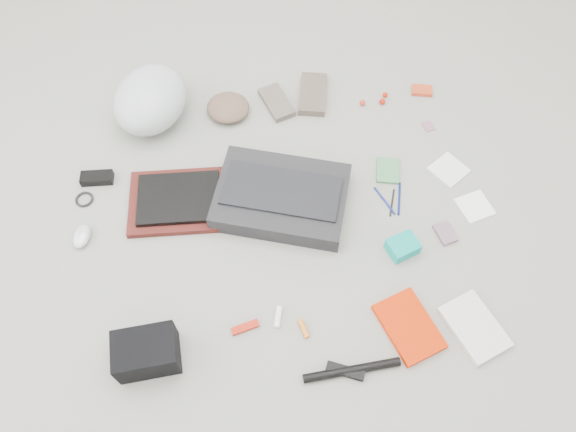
{
  "coord_description": "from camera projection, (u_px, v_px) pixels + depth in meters",
  "views": [
    {
      "loc": [
        -0.13,
        -1.05,
        1.84
      ],
      "look_at": [
        0.0,
        0.0,
        0.05
      ],
      "focal_mm": 35.0,
      "sensor_mm": 36.0,
      "label": 1
    }
  ],
  "objects": [
    {
      "name": "stamp_sheet",
      "position": [
        428.0,
        126.0,
        2.35
      ],
      "size": [
        0.05,
        0.06,
        0.0
      ],
      "primitive_type": "cube",
      "rotation": [
        0.0,
        0.0,
        0.25
      ],
      "color": "#9B6681",
      "rests_on": "ground_plane"
    },
    {
      "name": "laptop_sleeve",
      "position": [
        179.0,
        201.0,
        2.15
      ],
      "size": [
        0.39,
        0.3,
        0.03
      ],
      "primitive_type": "cube",
      "rotation": [
        0.0,
        0.0,
        -0.05
      ],
      "color": "#4D1814",
      "rests_on": "ground_plane"
    },
    {
      "name": "pen_blue",
      "position": [
        385.0,
        201.0,
        2.16
      ],
      "size": [
        0.06,
        0.13,
        0.01
      ],
      "primitive_type": "cylinder",
      "rotation": [
        1.57,
        0.0,
        0.39
      ],
      "color": "navy",
      "rests_on": "ground_plane"
    },
    {
      "name": "bike_pump",
      "position": [
        352.0,
        370.0,
        1.82
      ],
      "size": [
        0.32,
        0.05,
        0.03
      ],
      "primitive_type": "cylinder",
      "rotation": [
        0.0,
        1.57,
        0.06
      ],
      "color": "black",
      "rests_on": "ground_plane"
    },
    {
      "name": "notepad",
      "position": [
        388.0,
        171.0,
        2.23
      ],
      "size": [
        0.11,
        0.13,
        0.01
      ],
      "primitive_type": "cube",
      "rotation": [
        0.0,
        0.0,
        -0.22
      ],
      "color": "#417E4F",
      "rests_on": "ground_plane"
    },
    {
      "name": "bike_helmet",
      "position": [
        150.0,
        100.0,
        2.29
      ],
      "size": [
        0.41,
        0.44,
        0.21
      ],
      "primitive_type": "ellipsoid",
      "rotation": [
        0.0,
        0.0,
        -0.43
      ],
      "color": "silver",
      "rests_on": "ground_plane"
    },
    {
      "name": "power_brick",
      "position": [
        97.0,
        178.0,
        2.2
      ],
      "size": [
        0.13,
        0.06,
        0.03
      ],
      "primitive_type": "cube",
      "rotation": [
        0.0,
        0.0,
        -0.05
      ],
      "color": "black",
      "rests_on": "ground_plane"
    },
    {
      "name": "bag_flap",
      "position": [
        281.0,
        191.0,
        2.09
      ],
      "size": [
        0.48,
        0.32,
        0.01
      ],
      "primitive_type": "cube",
      "rotation": [
        0.0,
        0.0,
        -0.31
      ],
      "color": "black",
      "rests_on": "messenger_bag"
    },
    {
      "name": "accordion_wallet",
      "position": [
        403.0,
        247.0,
        2.04
      ],
      "size": [
        0.13,
        0.11,
        0.05
      ],
      "primitive_type": "cube",
      "rotation": [
        0.0,
        0.0,
        0.34
      ],
      "color": "#04A698",
      "rests_on": "ground_plane"
    },
    {
      "name": "toiletry_tube_white",
      "position": [
        278.0,
        317.0,
        1.92
      ],
      "size": [
        0.04,
        0.08,
        0.02
      ],
      "primitive_type": "cylinder",
      "rotation": [
        1.57,
        0.0,
        -0.26
      ],
      "color": "white",
      "rests_on": "ground_plane"
    },
    {
      "name": "lollipop_a",
      "position": [
        362.0,
        103.0,
        2.41
      ],
      "size": [
        0.03,
        0.03,
        0.02
      ],
      "primitive_type": "sphere",
      "rotation": [
        0.0,
        0.0,
        0.14
      ],
      "color": "red",
      "rests_on": "ground_plane"
    },
    {
      "name": "napkin_top",
      "position": [
        449.0,
        170.0,
        2.24
      ],
      "size": [
        0.17,
        0.17,
        0.01
      ],
      "primitive_type": "cube",
      "rotation": [
        0.0,
        0.0,
        0.59
      ],
      "color": "white",
      "rests_on": "ground_plane"
    },
    {
      "name": "lollipop_b",
      "position": [
        382.0,
        102.0,
        2.41
      ],
      "size": [
        0.03,
        0.03,
        0.03
      ],
      "primitive_type": "sphere",
      "rotation": [
        0.0,
        0.0,
        0.14
      ],
      "color": "#AA1503",
      "rests_on": "ground_plane"
    },
    {
      "name": "altoids_tin",
      "position": [
        422.0,
        91.0,
        2.44
      ],
      "size": [
        0.1,
        0.07,
        0.02
      ],
      "primitive_type": "cube",
      "rotation": [
        0.0,
        0.0,
        -0.22
      ],
      "color": "#C94222",
      "rests_on": "ground_plane"
    },
    {
      "name": "toiletry_tube_orange",
      "position": [
        304.0,
        329.0,
        1.9
      ],
      "size": [
        0.04,
        0.07,
        0.02
      ],
      "primitive_type": "cylinder",
      "rotation": [
        1.57,
        0.0,
        0.26
      ],
      "color": "orange",
      "rests_on": "ground_plane"
    },
    {
      "name": "messenger_bag",
      "position": [
        281.0,
        197.0,
        2.13
      ],
      "size": [
        0.57,
        0.48,
        0.08
      ],
      "primitive_type": "cube",
      "rotation": [
        0.0,
        0.0,
        -0.31
      ],
      "color": "#252428",
      "rests_on": "ground_plane"
    },
    {
      "name": "book_red",
      "position": [
        409.0,
        326.0,
        1.9
      ],
      "size": [
        0.22,
        0.27,
        0.02
      ],
      "primitive_type": "cube",
      "rotation": [
        0.0,
        0.0,
        0.33
      ],
      "color": "red",
      "rests_on": "ground_plane"
    },
    {
      "name": "cable_coil",
      "position": [
        84.0,
        199.0,
        2.16
      ],
      "size": [
        0.09,
        0.09,
        0.01
      ],
      "primitive_type": "torus",
      "rotation": [
        0.0,
        0.0,
        0.43
      ],
      "color": "black",
      "rests_on": "ground_plane"
    },
    {
      "name": "pen_navy",
      "position": [
        399.0,
        199.0,
        2.17
      ],
      "size": [
        0.05,
        0.14,
        0.01
      ],
      "primitive_type": "cylinder",
      "rotation": [
        1.57,
        0.0,
        -0.26
      ],
      "color": "navy",
      "rests_on": "ground_plane"
    },
    {
      "name": "book_white",
      "position": [
        474.0,
        327.0,
        1.9
      ],
      "size": [
        0.22,
        0.26,
        0.02
      ],
      "primitive_type": "cube",
      "rotation": [
        0.0,
        0.0,
        0.36
      ],
      "color": "silver",
      "rests_on": "ground_plane"
    },
    {
      "name": "napkin_bottom",
      "position": [
        475.0,
        207.0,
        2.15
      ],
      "size": [
        0.14,
        0.14,
        0.01
      ],
      "primitive_type": "cube",
      "rotation": [
        0.0,
        0.0,
        0.26
      ],
      "color": "white",
      "rests_on": "ground_plane"
    },
    {
      "name": "lollipop_c",
      "position": [
        385.0,
        95.0,
        2.43
      ],
      "size": [
        0.03,
        0.03,
        0.02
      ],
      "primitive_type": "sphere",
      "rotation": [
        0.0,
        0.0,
        -0.34
      ],
      "color": "#B51B03",
      "rests_on": "ground_plane"
    },
    {
      "name": "ground_plane",
      "position": [
        288.0,
        223.0,
        2.12
      ],
      "size": [
        4.0,
        4.0,
        0.0
      ],
      "primitive_type": "plane",
      "color": "gray"
    },
    {
      "name": "multitool",
      "position": [
        245.0,
        327.0,
        1.9
      ],
      "size": [
        0.1,
        0.05,
        0.01
      ],
      "primitive_type": "cube",
      "rotation": [
        0.0,
        0.0,
        0.24
      ],
      "color": "#A41808",
      "rests_on": "ground_plane"
    },
    {
      "name": "u_lock",
      "position": [
        345.0,
        371.0,
        1.82
      ],
      "size": [
        0.13,
        0.08,
        0.03
      ],
      "primitive_type": "cube",
      "rotation": [
        0.0,
        0.0,
        -0.41
      ],
      "color": "black",
      "rests_on": "ground_plane"
    },
    {
      "name": "mitten_right",
      "position": [
        313.0,
        94.0,
        2.42
      ],
      "size": [
        0.15,
        0.24,
        0.03
      ],
      "primitive_type": "cube",
      "rotation": [
        0.0,
        0.0,
        -0.21
      ],
      "color": "brown",
      "rests_on": "ground_plane"
    },
    {
      "name": "card_deck",
      "position": [
        445.0,
        233.0,
        2.08
      ],
      "size": [
        0.08,
        0.1,
        0.02
      ],
      "primitive_type": "cube",
      "rotation": [
        0.0,
        0.0,
        0.24
      ],
      "color": "gray",
      "rests_on": "ground_plane"
    },
    {
      "name": "camera_bag",
      "position": [
        146.0,
        352.0,
        1.8
      ],
      "size": [
        0.21,
        0.15,
        0.13
      ],
      "primitive_type": "cube",
      "rotation": [
        0.0,
        0.0,
        0.06
      ],
      "color": "black",
      "rests_on": "ground_plane"
    },
    {
      "name": "laptop",
      "position": [
        178.0,
        198.0,
        2.13
      ],
      "size": [
        0.32,
        0.24,
        0.02
      ],
      "primitive_type": "cube",
      "rotation": [
        0.0,
        0.0,
        -0.05
      ],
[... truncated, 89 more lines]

